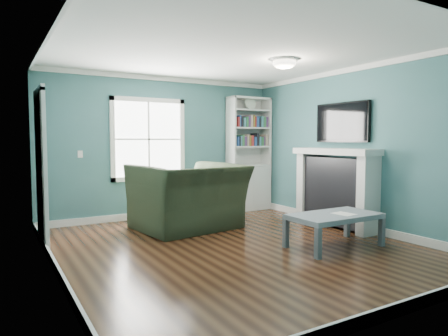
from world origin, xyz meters
TOP-DOWN VIEW (x-y plane):
  - floor at (0.00, 0.00)m, footprint 5.00×5.00m
  - room_walls at (0.00, 0.00)m, footprint 5.00×5.00m
  - trim at (0.00, 0.00)m, footprint 4.50×5.00m
  - window at (-0.30, 2.49)m, footprint 1.40×0.06m
  - bookshelf at (1.77, 2.30)m, footprint 0.90×0.35m
  - fireplace at (2.08, 0.20)m, footprint 0.44×1.58m
  - tv at (2.20, 0.20)m, footprint 0.06×1.10m
  - door at (-2.22, 1.40)m, footprint 0.12×0.98m
  - ceiling_fixture at (0.90, 0.10)m, footprint 0.38×0.38m
  - light_switch at (-1.50, 2.48)m, footprint 0.08×0.01m
  - recliner at (-0.06, 1.30)m, footprint 1.74×1.26m
  - coffee_table at (1.15, -0.68)m, footprint 1.23×0.67m
  - paper_sheet at (1.25, -0.75)m, footprint 0.24×0.30m

SIDE VIEW (x-z plane):
  - floor at x=0.00m, z-range 0.00..0.00m
  - coffee_table at x=1.15m, z-range 0.17..0.61m
  - paper_sheet at x=1.25m, z-range 0.45..0.45m
  - fireplace at x=2.08m, z-range -0.01..1.29m
  - recliner at x=-0.06m, z-range 0.00..1.40m
  - bookshelf at x=1.77m, z-range -0.23..2.08m
  - door at x=-2.22m, z-range -0.01..2.16m
  - light_switch at x=-1.50m, z-range 1.14..1.26m
  - trim at x=0.00m, z-range -0.06..2.54m
  - window at x=-0.30m, z-range 0.70..2.20m
  - room_walls at x=0.00m, z-range -0.92..4.08m
  - tv at x=2.20m, z-range 1.40..2.05m
  - ceiling_fixture at x=0.90m, z-range 2.47..2.63m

